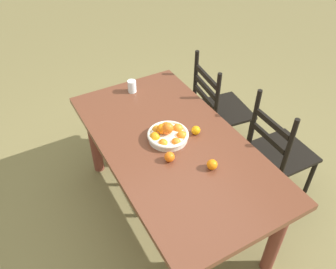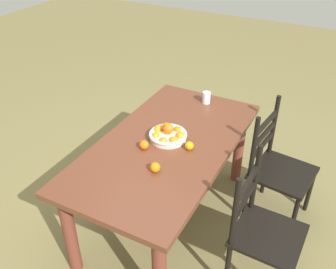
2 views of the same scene
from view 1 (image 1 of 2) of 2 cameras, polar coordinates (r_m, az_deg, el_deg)
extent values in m
plane|color=olive|center=(2.91, 0.64, -12.59)|extent=(12.00, 12.00, 0.00)
cube|color=brown|center=(2.35, 0.78, -1.72)|extent=(1.73, 0.92, 0.04)
cylinder|color=brown|center=(3.04, -12.18, -0.82)|extent=(0.09, 0.09, 0.72)
cylinder|color=brown|center=(3.23, -0.56, 3.18)|extent=(0.09, 0.09, 0.72)
cylinder|color=brown|center=(2.44, 17.51, -16.13)|extent=(0.09, 0.09, 0.72)
cube|color=black|center=(2.86, 18.47, -2.88)|extent=(0.45, 0.45, 0.03)
cylinder|color=black|center=(3.05, 22.43, -7.03)|extent=(0.04, 0.04, 0.44)
cylinder|color=black|center=(3.21, 17.90, -2.79)|extent=(0.04, 0.04, 0.44)
cylinder|color=black|center=(2.84, 17.13, -9.83)|extent=(0.04, 0.04, 0.44)
cylinder|color=black|center=(3.01, 12.60, -5.10)|extent=(0.04, 0.04, 0.44)
cylinder|color=black|center=(2.48, 19.38, -2.33)|extent=(0.04, 0.04, 0.52)
cylinder|color=black|center=(2.68, 14.15, 2.49)|extent=(0.04, 0.04, 0.52)
cube|color=black|center=(2.61, 16.47, -0.61)|extent=(0.34, 0.04, 0.04)
cube|color=black|center=(2.52, 17.03, 1.67)|extent=(0.34, 0.04, 0.04)
cube|color=black|center=(3.20, 9.10, 4.00)|extent=(0.50, 0.50, 0.03)
cylinder|color=black|center=(3.31, 13.34, -0.37)|extent=(0.04, 0.04, 0.43)
cylinder|color=black|center=(3.55, 9.96, 3.51)|extent=(0.04, 0.04, 0.43)
cylinder|color=black|center=(3.13, 7.27, -2.18)|extent=(0.04, 0.04, 0.43)
cylinder|color=black|center=(3.39, 4.17, 2.03)|extent=(0.04, 0.04, 0.43)
cylinder|color=black|center=(2.81, 8.12, 5.39)|extent=(0.04, 0.04, 0.53)
cylinder|color=black|center=(3.10, 4.62, 9.34)|extent=(0.04, 0.04, 0.53)
cube|color=black|center=(3.00, 6.18, 6.16)|extent=(0.36, 0.07, 0.04)
cube|color=black|center=(2.94, 6.32, 7.79)|extent=(0.36, 0.07, 0.04)
cube|color=black|center=(2.89, 6.47, 9.49)|extent=(0.36, 0.07, 0.04)
cylinder|color=silver|center=(2.35, 0.00, -0.35)|extent=(0.27, 0.27, 0.04)
torus|color=silver|center=(2.34, 0.00, 0.05)|extent=(0.29, 0.29, 0.02)
sphere|color=orange|center=(2.29, 1.34, -1.33)|extent=(0.07, 0.07, 0.07)
sphere|color=orange|center=(2.34, 2.28, -0.22)|extent=(0.07, 0.07, 0.07)
sphere|color=orange|center=(2.39, 1.65, 0.96)|extent=(0.07, 0.07, 0.07)
sphere|color=orange|center=(2.41, -0.35, 1.36)|extent=(0.06, 0.06, 0.06)
sphere|color=orange|center=(2.38, -1.85, 0.78)|extent=(0.07, 0.07, 0.07)
sphere|color=orange|center=(2.32, -2.21, -0.48)|extent=(0.07, 0.07, 0.07)
sphere|color=orange|center=(2.28, -0.83, -1.51)|extent=(0.06, 0.06, 0.06)
sphere|color=orange|center=(2.31, 0.01, 1.08)|extent=(0.07, 0.07, 0.07)
sphere|color=orange|center=(2.31, -0.22, 0.73)|extent=(0.06, 0.06, 0.06)
sphere|color=orange|center=(2.33, -1.06, 0.93)|extent=(0.07, 0.07, 0.07)
sphere|color=orange|center=(2.32, -0.04, 0.88)|extent=(0.07, 0.07, 0.07)
sphere|color=orange|center=(2.16, 7.35, -4.99)|extent=(0.07, 0.07, 0.07)
sphere|color=orange|center=(2.39, 4.71, 0.64)|extent=(0.06, 0.06, 0.06)
sphere|color=orange|center=(2.19, 0.26, -3.75)|extent=(0.07, 0.07, 0.07)
cylinder|color=silver|center=(2.82, -6.01, 7.98)|extent=(0.07, 0.07, 0.10)
camera|label=2|loc=(2.01, 78.72, 9.49)|focal=40.02mm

